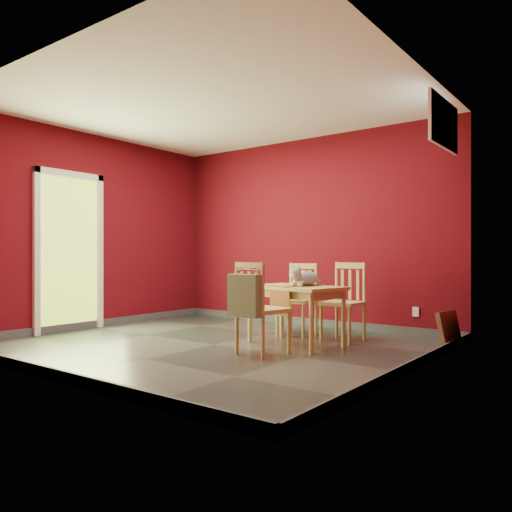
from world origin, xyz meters
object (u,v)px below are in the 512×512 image
Objects in this scene: chair_far_left at (298,298)px; tote_bag at (245,295)px; picture_frame at (449,330)px; chair_far_right at (345,300)px; chair_near at (260,307)px; dining_table at (295,293)px; cat at (305,275)px.

chair_far_left is 1.57m from tote_bag.
picture_frame is at bearing 5.73° from chair_far_left.
chair_near is (-0.29, -1.30, 0.01)m from chair_far_right.
chair_far_right is 1.56m from tote_bag.
dining_table is 0.90m from tote_bag.
dining_table is at bearing -60.64° from chair_far_left.
chair_near is 1.99× the size of cat.
chair_far_left is 1.92× the size of cat.
dining_table is 2.40× the size of tote_bag.
chair_far_right is at bearing 78.47° from tote_bag.
chair_far_left reaches higher than picture_frame.
picture_frame is at bearing 59.52° from cat.
dining_table is 0.73m from chair_far_left.
chair_near is (0.36, -1.30, 0.02)m from chair_far_left.
dining_table is 1.26× the size of chair_far_right.
chair_near reaches higher than tote_bag.
cat reaches higher than picture_frame.
picture_frame is (1.46, 1.70, -0.41)m from tote_bag.
tote_bag reaches higher than picture_frame.
picture_frame is (1.15, 0.18, -0.27)m from chair_far_right.
chair_far_left is at bearing 105.44° from chair_near.
chair_far_right is 1.96× the size of cat.
chair_near is 2.23× the size of picture_frame.
chair_far_right is at bearing -171.02° from picture_frame.
chair_far_left is 1.35m from chair_near.
picture_frame is at bearing 8.98° from chair_far_right.
tote_bag reaches higher than dining_table.
chair_far_right reaches higher than dining_table.
chair_far_right is at bearing -0.12° from chair_far_left.
tote_bag is 1.16× the size of picture_frame.
dining_table is 1.24× the size of chair_near.
dining_table is 2.47× the size of cat.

